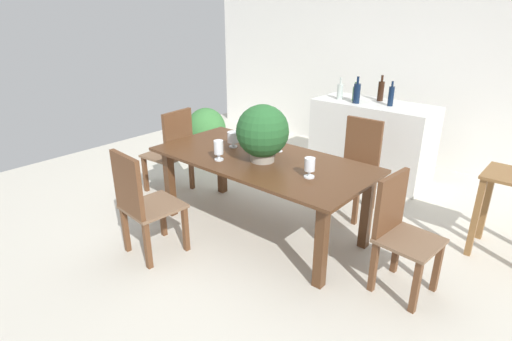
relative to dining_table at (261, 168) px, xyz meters
The scene contains 19 objects.
ground_plane 0.68m from the dining_table, 90.00° to the left, with size 7.04×7.04×0.00m, color beige.
back_wall 2.93m from the dining_table, 90.00° to the left, with size 6.40×0.10×2.60m, color white.
dining_table is the anchor object (origin of this frame).
chair_near_left 1.10m from the dining_table, 115.34° to the right, with size 0.47×0.48×0.95m.
chair_foot_end 1.33m from the dining_table, ahead, with size 0.44×0.45×0.90m.
chair_far_right 1.10m from the dining_table, 65.30° to the left, with size 0.44×0.49×0.96m.
chair_head_end 1.31m from the dining_table, behind, with size 0.50×0.47×0.98m.
flower_centerpiece 0.38m from the dining_table, 41.85° to the right, with size 0.46×0.47×0.51m.
crystal_vase_left 0.62m from the dining_table, ahead, with size 0.09×0.09×0.17m.
crystal_vase_center_near 0.44m from the dining_table, 131.41° to the right, with size 0.08×0.08×0.18m.
crystal_vase_right 0.46m from the dining_table, behind, with size 0.11×0.11×0.15m.
wine_glass 0.33m from the dining_table, 87.18° to the left, with size 0.07×0.07×0.16m.
kitchen_counter 1.94m from the dining_table, 84.88° to the left, with size 1.42×0.65×0.94m, color silver.
wine_bottle_amber 1.81m from the dining_table, 90.01° to the left, with size 0.08×0.08×0.31m.
wine_bottle_clear 1.91m from the dining_table, 92.33° to the left, with size 0.06×0.06×0.23m.
wine_bottle_tall 1.97m from the dining_table, 78.93° to the left, with size 0.06×0.06×0.28m.
wine_bottle_green 1.89m from the dining_table, 98.08° to the left, with size 0.07×0.07×0.27m.
wine_bottle_dark 2.12m from the dining_table, 85.55° to the left, with size 0.07×0.07×0.31m.
potted_plant_floor 2.24m from the dining_table, 150.46° to the left, with size 0.55×0.55×0.70m.
Camera 1 is at (2.21, -2.90, 2.01)m, focal length 28.45 mm.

